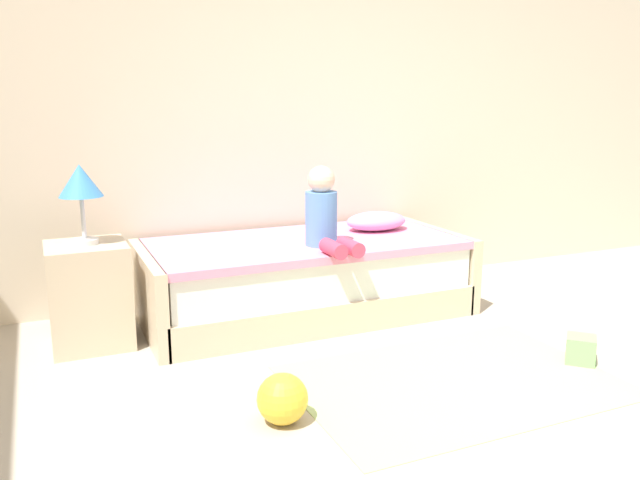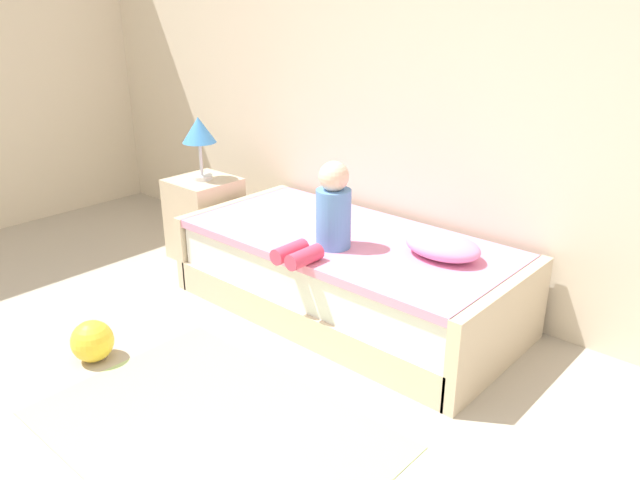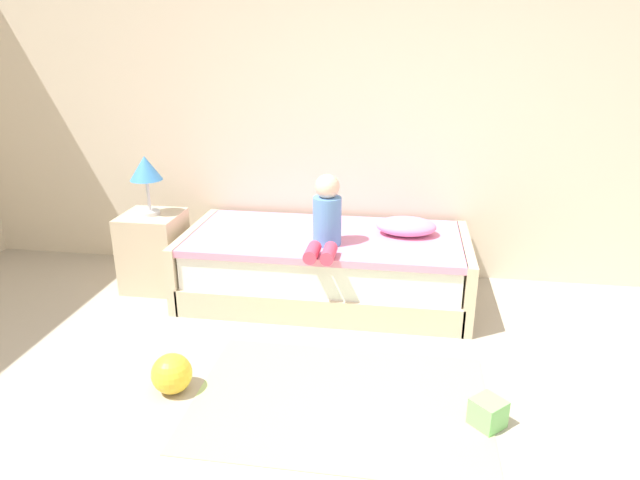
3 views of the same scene
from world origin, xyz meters
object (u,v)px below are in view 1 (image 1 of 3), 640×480
object	(u,v)px
child_figure	(324,214)
toy_ball	(282,399)
nightstand	(89,295)
table_lamp	(80,185)
bed	(305,277)
toy_block	(581,350)
pillow	(376,221)

from	to	relation	value
child_figure	toy_ball	xyz separation A→B (m)	(-0.71, -1.12, -0.59)
nightstand	table_lamp	bearing A→B (deg)	90.00
bed	toy_ball	xyz separation A→B (m)	(-0.67, -1.35, -0.13)
nightstand	child_figure	world-z (taller)	child_figure
toy_block	nightstand	bearing A→B (deg)	150.43
nightstand	toy_block	xyz separation A→B (m)	(2.39, -1.36, -0.23)
nightstand	bed	bearing A→B (deg)	0.79
pillow	toy_block	bearing A→B (deg)	-72.83
child_figure	toy_ball	bearing A→B (deg)	-122.26
bed	toy_block	size ratio (longest dim) A/B	14.16
pillow	toy_block	size ratio (longest dim) A/B	2.95
table_lamp	toy_ball	size ratio (longest dim) A/B	1.98
child_figure	toy_block	bearing A→B (deg)	-48.82
nightstand	toy_ball	world-z (taller)	nightstand
bed	pillow	world-z (taller)	pillow
pillow	toy_ball	size ratio (longest dim) A/B	1.94
table_lamp	toy_block	xyz separation A→B (m)	(2.39, -1.36, -0.86)
child_figure	toy_block	xyz separation A→B (m)	(1.01, -1.15, -0.63)
child_figure	toy_block	world-z (taller)	child_figure
table_lamp	pillow	distance (m)	1.98
bed	nightstand	distance (m)	1.35
bed	child_figure	world-z (taller)	child_figure
bed	nightstand	xyz separation A→B (m)	(-1.35, -0.02, 0.05)
bed	table_lamp	distance (m)	1.52
child_figure	toy_ball	world-z (taller)	child_figure
nightstand	toy_block	distance (m)	2.76
table_lamp	toy_block	world-z (taller)	table_lamp
pillow	table_lamp	bearing A→B (deg)	-176.49
toy_block	bed	bearing A→B (deg)	127.18
child_figure	pillow	xyz separation A→B (m)	(0.55, 0.33, -0.14)
bed	toy_block	xyz separation A→B (m)	(1.04, -1.38, -0.17)
child_figure	toy_ball	distance (m)	1.45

